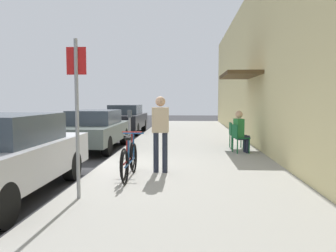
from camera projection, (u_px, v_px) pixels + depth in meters
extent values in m
plane|color=#2D2D30|center=(96.00, 173.00, 7.91)|extent=(60.00, 60.00, 0.00)
cube|color=#9E9B93|center=(190.00, 157.00, 9.76)|extent=(4.50, 32.00, 0.12)
cube|color=beige|center=(275.00, 58.00, 9.39)|extent=(0.30, 32.00, 5.88)
cube|color=#4C381E|center=(239.00, 75.00, 11.43)|extent=(1.10, 2.80, 0.12)
cube|color=#B7B7BC|center=(1.00, 162.00, 5.84)|extent=(1.80, 4.40, 0.65)
cube|color=#333D47|center=(4.00, 129.00, 5.95)|extent=(1.48, 2.11, 0.52)
cylinder|color=black|center=(72.00, 166.00, 7.18)|extent=(0.22, 0.64, 0.64)
cylinder|color=black|center=(1.00, 165.00, 7.27)|extent=(0.22, 0.64, 0.64)
cylinder|color=black|center=(1.00, 206.00, 4.46)|extent=(0.22, 0.64, 0.64)
cube|color=#47514C|center=(94.00, 132.00, 11.64)|extent=(1.80, 4.40, 0.58)
cube|color=#333D47|center=(95.00, 117.00, 11.75)|extent=(1.48, 2.11, 0.48)
cylinder|color=black|center=(124.00, 136.00, 12.97)|extent=(0.22, 0.64, 0.64)
cylinder|color=black|center=(84.00, 136.00, 13.07)|extent=(0.22, 0.64, 0.64)
cylinder|color=black|center=(107.00, 146.00, 10.26)|extent=(0.22, 0.64, 0.64)
cylinder|color=black|center=(57.00, 146.00, 10.35)|extent=(0.22, 0.64, 0.64)
cube|color=black|center=(125.00, 121.00, 17.42)|extent=(1.80, 4.40, 0.68)
cube|color=#333D47|center=(126.00, 109.00, 17.52)|extent=(1.48, 2.11, 0.49)
cylinder|color=black|center=(144.00, 125.00, 18.76)|extent=(0.22, 0.64, 0.64)
cylinder|color=black|center=(116.00, 125.00, 18.85)|extent=(0.22, 0.64, 0.64)
cylinder|color=black|center=(136.00, 129.00, 16.04)|extent=(0.22, 0.64, 0.64)
cylinder|color=black|center=(104.00, 129.00, 16.14)|extent=(0.22, 0.64, 0.64)
cylinder|color=slate|center=(130.00, 136.00, 9.97)|extent=(0.07, 0.07, 1.10)
cube|color=#383D42|center=(130.00, 114.00, 9.91)|extent=(0.12, 0.10, 0.22)
cylinder|color=gray|center=(77.00, 120.00, 5.38)|extent=(0.06, 0.06, 2.60)
cube|color=red|center=(76.00, 61.00, 5.33)|extent=(0.32, 0.02, 0.44)
torus|color=black|center=(134.00, 158.00, 7.39)|extent=(0.04, 0.66, 0.66)
torus|color=black|center=(125.00, 168.00, 6.34)|extent=(0.04, 0.66, 0.66)
cylinder|color=#1E4C8C|center=(130.00, 162.00, 6.87)|extent=(0.04, 1.05, 0.04)
cylinder|color=#1E4C8C|center=(128.00, 152.00, 6.70)|extent=(0.04, 0.04, 0.50)
cube|color=black|center=(128.00, 138.00, 6.68)|extent=(0.10, 0.20, 0.06)
cylinder|color=#1E4C8C|center=(133.00, 146.00, 7.32)|extent=(0.03, 0.03, 0.56)
cylinder|color=#1E4C8C|center=(133.00, 133.00, 7.30)|extent=(0.46, 0.03, 0.03)
torus|color=black|center=(132.00, 156.00, 7.70)|extent=(0.04, 0.66, 0.66)
torus|color=black|center=(124.00, 164.00, 6.65)|extent=(0.04, 0.66, 0.66)
cylinder|color=maroon|center=(128.00, 160.00, 7.17)|extent=(0.04, 1.05, 0.04)
cylinder|color=maroon|center=(127.00, 149.00, 7.01)|extent=(0.04, 0.04, 0.50)
cube|color=black|center=(127.00, 137.00, 6.98)|extent=(0.10, 0.20, 0.06)
cylinder|color=maroon|center=(132.00, 144.00, 7.63)|extent=(0.03, 0.03, 0.56)
cylinder|color=maroon|center=(132.00, 132.00, 7.60)|extent=(0.46, 0.03, 0.03)
cylinder|color=#14592D|center=(244.00, 144.00, 10.43)|extent=(0.04, 0.04, 0.45)
cylinder|color=#14592D|center=(249.00, 146.00, 10.06)|extent=(0.04, 0.04, 0.45)
cylinder|color=#14592D|center=(233.00, 145.00, 10.37)|extent=(0.04, 0.04, 0.45)
cylinder|color=#14592D|center=(237.00, 146.00, 9.99)|extent=(0.04, 0.04, 0.45)
cube|color=#14592D|center=(241.00, 138.00, 10.19)|extent=(0.53, 0.53, 0.03)
cube|color=#14592D|center=(235.00, 131.00, 10.14)|extent=(0.13, 0.43, 0.40)
cylinder|color=#232838|center=(245.00, 145.00, 10.34)|extent=(0.11, 0.11, 0.47)
cylinder|color=#232838|center=(241.00, 137.00, 10.30)|extent=(0.38, 0.22, 0.14)
cylinder|color=#232838|center=(248.00, 145.00, 10.14)|extent=(0.11, 0.11, 0.47)
cylinder|color=#232838|center=(244.00, 138.00, 10.10)|extent=(0.38, 0.22, 0.14)
cube|color=#267233|center=(239.00, 128.00, 10.16)|extent=(0.30, 0.40, 0.56)
sphere|color=tan|center=(239.00, 114.00, 10.12)|extent=(0.22, 0.22, 0.22)
cylinder|color=#14592D|center=(241.00, 141.00, 11.34)|extent=(0.04, 0.04, 0.45)
cylinder|color=#14592D|center=(243.00, 142.00, 10.96)|extent=(0.04, 0.04, 0.45)
cylinder|color=#14592D|center=(230.00, 141.00, 11.35)|extent=(0.04, 0.04, 0.45)
cylinder|color=#14592D|center=(232.00, 142.00, 10.97)|extent=(0.04, 0.04, 0.45)
cube|color=#14592D|center=(237.00, 134.00, 11.14)|extent=(0.45, 0.45, 0.03)
cube|color=#14592D|center=(230.00, 128.00, 11.13)|extent=(0.04, 0.44, 0.40)
cylinder|color=#232838|center=(156.00, 152.00, 7.42)|extent=(0.12, 0.12, 0.90)
cylinder|color=#232838|center=(165.00, 152.00, 7.41)|extent=(0.12, 0.12, 0.90)
cube|color=#CCB28C|center=(160.00, 120.00, 7.36)|extent=(0.36, 0.22, 0.56)
sphere|color=tan|center=(160.00, 101.00, 7.33)|extent=(0.22, 0.22, 0.22)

